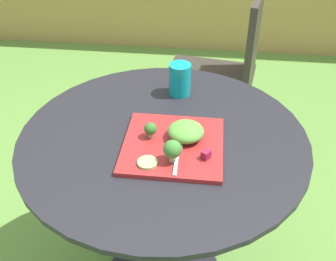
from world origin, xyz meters
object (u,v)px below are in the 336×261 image
object	(u,v)px
salad_plate	(173,145)
drinking_glass	(180,81)
patio_chair	(227,67)
fork	(177,153)

from	to	relation	value
salad_plate	drinking_glass	bearing A→B (deg)	91.74
salad_plate	patio_chair	bearing A→B (deg)	79.12
patio_chair	fork	xyz separation A→B (m)	(-0.15, -0.93, 0.21)
salad_plate	fork	size ratio (longest dim) A/B	1.86
fork	drinking_glass	bearing A→B (deg)	94.31
patio_chair	salad_plate	size ratio (longest dim) A/B	3.14
salad_plate	drinking_glass	distance (m)	0.31
patio_chair	fork	size ratio (longest dim) A/B	5.84
drinking_glass	fork	world-z (taller)	drinking_glass
drinking_glass	fork	distance (m)	0.35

